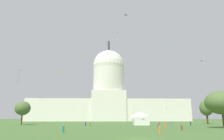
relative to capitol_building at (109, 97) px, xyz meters
The scene contains 26 objects.
ground_plane 153.58m from the capitol_building, 89.64° to the right, with size 800.00×800.00×0.00m, color #42662D.
capitol_building is the anchor object (origin of this frame).
event_tent 98.05m from the capitol_building, 83.28° to the right, with size 6.87×4.97×5.46m.
tree_west_mid 98.51m from the capitol_building, 114.25° to the right, with size 8.14×8.25×10.20m.
tree_east_mid 95.32m from the capitol_building, 60.87° to the right, with size 6.78×6.92×11.55m.
tree_east_far 124.71m from the capitol_building, 74.71° to the right, with size 14.65×14.67×11.42m.
person_grey_mid_left 120.64m from the capitol_building, 81.87° to the right, with size 0.57×0.57×1.56m.
person_orange_edge_west 143.57m from the capitol_building, 87.24° to the right, with size 0.45×0.45×1.51m.
person_teal_back_right 139.65m from the capitol_building, 95.34° to the right, with size 0.51×0.51×1.71m.
person_maroon_near_tree_west 132.51m from the capitol_building, 83.11° to the right, with size 0.45×0.45×1.49m.
person_orange_lawn_far_left 118.74m from the capitol_building, 82.41° to the right, with size 0.60×0.60×1.75m.
person_purple_near_tent 98.76m from the capitol_building, 78.56° to the right, with size 0.52×0.52×1.58m.
person_denim_back_left 105.31m from the capitol_building, 77.73° to the right, with size 0.49×0.49×1.64m.
person_olive_deep_crowd 121.88m from the capitol_building, 84.15° to the right, with size 0.50×0.50×1.59m.
person_navy_back_center 105.51m from the capitol_building, 72.71° to the right, with size 0.54×0.54×1.67m.
person_olive_mid_center 107.75m from the capitol_building, 94.91° to the right, with size 0.55×0.55×1.66m.
person_navy_lawn_far_right 103.58m from the capitol_building, 96.31° to the right, with size 0.52×0.52×1.66m.
kite_violet_low 106.35m from the capitol_building, 105.97° to the right, with size 1.34×1.32×3.26m.
kite_orange_mid 118.98m from the capitol_building, 75.32° to the right, with size 0.98×1.35×0.30m.
kite_lime_low 63.90m from the capitol_building, 55.72° to the right, with size 0.65×0.54×3.22m.
kite_cyan_high 65.34m from the capitol_building, 85.38° to the right, with size 0.91×0.90×2.16m.
kite_red_low 66.49m from the capitol_building, 52.40° to the right, with size 1.00×1.21×0.17m.
kite_white_mid 119.23m from the capitol_building, 106.07° to the right, with size 1.52×1.65×4.42m.
kite_gold_mid 104.92m from the capitol_building, 101.78° to the right, with size 0.73×0.68×0.88m.
kite_pink_high 120.69m from the capitol_building, 88.37° to the right, with size 1.45×1.38×3.07m.
kite_turquoise_high 85.44m from the capitol_building, 69.65° to the right, with size 0.69×0.28×2.27m.
Camera 1 is at (-5.24, -32.32, 3.25)m, focal length 33.59 mm.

